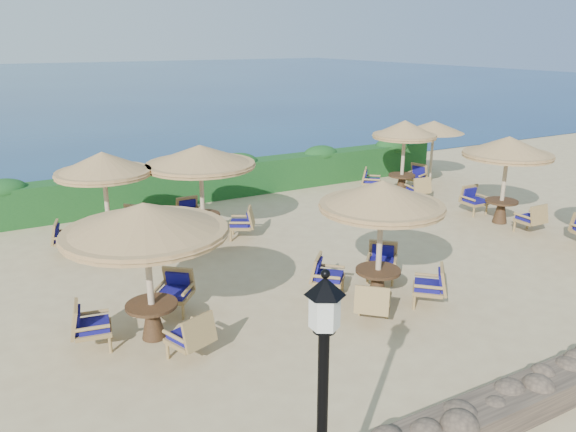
{
  "coord_description": "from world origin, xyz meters",
  "views": [
    {
      "loc": [
        -7.38,
        -10.75,
        5.39
      ],
      "look_at": [
        -1.14,
        0.5,
        1.3
      ],
      "focal_mm": 35.0,
      "sensor_mm": 36.0,
      "label": 1
    }
  ],
  "objects": [
    {
      "name": "sea",
      "position": [
        0.0,
        70.0,
        0.0
      ],
      "size": [
        160.0,
        160.0,
        0.0
      ],
      "primitive_type": "plane",
      "color": "#0C2650",
      "rests_on": "ground"
    },
    {
      "name": "cafe_set_6",
      "position": [
        6.18,
        0.36,
        1.98
      ],
      "size": [
        2.62,
        2.81,
        2.65
      ],
      "color": "#CAB18E",
      "rests_on": "ground"
    },
    {
      "name": "hedge",
      "position": [
        0.0,
        7.2,
        0.6
      ],
      "size": [
        18.0,
        0.9,
        1.2
      ],
      "primitive_type": "cube",
      "color": "#143F19",
      "rests_on": "ground"
    },
    {
      "name": "cafe_set_0",
      "position": [
        -5.04,
        -1.32,
        1.95
      ],
      "size": [
        2.98,
        2.98,
        2.65
      ],
      "color": "#CAB18E",
      "rests_on": "ground"
    },
    {
      "name": "cafe_set_1",
      "position": [
        -0.38,
        -2.07,
        1.77
      ],
      "size": [
        2.61,
        2.61,
        2.65
      ],
      "color": "#CAB18E",
      "rests_on": "ground"
    },
    {
      "name": "cafe_set_5",
      "position": [
        5.73,
        4.45,
        1.76
      ],
      "size": [
        2.74,
        2.59,
        2.65
      ],
      "color": "#CAB18E",
      "rests_on": "ground"
    },
    {
      "name": "cafe_set_3",
      "position": [
        -4.73,
        3.74,
        1.82
      ],
      "size": [
        2.67,
        2.69,
        2.65
      ],
      "color": "#CAB18E",
      "rests_on": "ground"
    },
    {
      "name": "cafe_set_4",
      "position": [
        -2.23,
        3.45,
        1.96
      ],
      "size": [
        3.02,
        3.02,
        2.65
      ],
      "color": "#CAB18E",
      "rests_on": "ground"
    },
    {
      "name": "extra_parasol",
      "position": [
        7.8,
        5.2,
        2.17
      ],
      "size": [
        2.3,
        2.3,
        2.41
      ],
      "color": "#CAB18E",
      "rests_on": "ground"
    },
    {
      "name": "stone_wall",
      "position": [
        0.0,
        -6.2,
        0.22
      ],
      "size": [
        15.0,
        0.65,
        0.44
      ],
      "primitive_type": "cube",
      "color": "brown",
      "rests_on": "ground"
    },
    {
      "name": "ground",
      "position": [
        0.0,
        0.0,
        0.0
      ],
      "size": [
        120.0,
        120.0,
        0.0
      ],
      "primitive_type": "plane",
      "color": "tan",
      "rests_on": "ground"
    }
  ]
}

